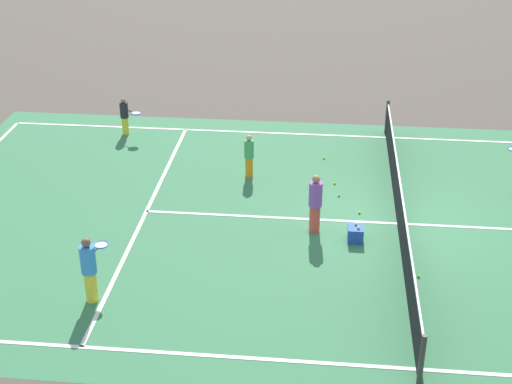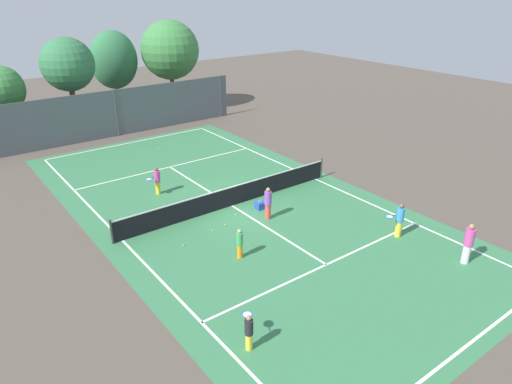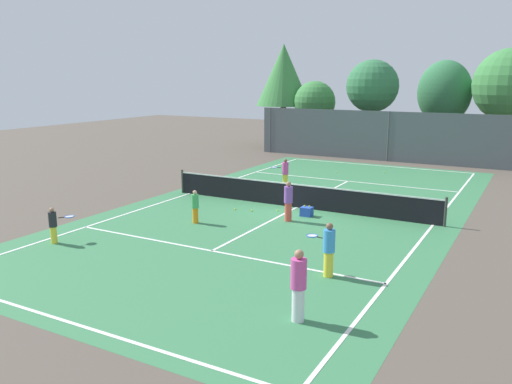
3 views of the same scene
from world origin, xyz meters
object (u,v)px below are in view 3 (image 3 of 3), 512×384
object	(u,v)px
ball_crate	(307,212)
tennis_ball_7	(252,211)
player_1	(298,285)
player_2	(288,201)
player_4	(54,225)
tennis_ball_4	(242,199)
tennis_ball_2	(354,212)
player_0	(285,173)
player_3	(195,206)
tennis_ball_5	(278,210)
tennis_ball_0	(235,209)
player_5	(328,249)
tennis_ball_3	(198,206)
tennis_ball_1	(384,172)
tennis_ball_6	(336,172)

from	to	relation	value
ball_crate	tennis_ball_7	world-z (taller)	ball_crate
player_1	player_2	xyz separation A→B (m)	(-3.77, 7.40, -0.08)
player_4	ball_crate	size ratio (longest dim) A/B	2.74
tennis_ball_4	player_4	bearing A→B (deg)	-104.87
player_4	tennis_ball_2	distance (m)	11.26
player_0	player_2	bearing A→B (deg)	-62.98
tennis_ball_4	tennis_ball_2	bearing A→B (deg)	1.85
player_3	tennis_ball_4	bearing A→B (deg)	95.73
tennis_ball_5	tennis_ball_0	bearing A→B (deg)	-158.24
player_2	player_5	size ratio (longest dim) A/B	1.00
player_4	tennis_ball_5	xyz separation A→B (m)	(4.53, 7.25, -0.60)
player_5	tennis_ball_4	xyz separation A→B (m)	(-6.69, 6.77, -0.75)
tennis_ball_2	tennis_ball_4	world-z (taller)	same
tennis_ball_0	tennis_ball_3	size ratio (longest dim) A/B	1.00
player_2	tennis_ball_4	size ratio (longest dim) A/B	23.09
tennis_ball_2	player_1	bearing A→B (deg)	-78.68
player_0	ball_crate	size ratio (longest dim) A/B	3.26
tennis_ball_7	player_3	bearing A→B (deg)	-111.38
player_1	tennis_ball_2	xyz separation A→B (m)	(-1.96, 9.77, -0.82)
player_5	tennis_ball_5	world-z (taller)	player_5
player_3	player_0	bearing A→B (deg)	89.05
ball_crate	player_5	bearing A→B (deg)	-61.29
tennis_ball_2	tennis_ball_7	distance (m)	4.13
player_0	player_3	xyz separation A→B (m)	(-0.12, -7.38, -0.10)
player_1	tennis_ball_7	world-z (taller)	player_1
player_0	tennis_ball_5	xyz separation A→B (m)	(1.78, -4.33, -0.71)
tennis_ball_4	tennis_ball_1	bearing A→B (deg)	68.91
tennis_ball_3	player_4	bearing A→B (deg)	-101.41
player_2	ball_crate	world-z (taller)	player_2
tennis_ball_0	tennis_ball_6	xyz separation A→B (m)	(0.60, 10.18, 0.00)
player_0	tennis_ball_0	xyz separation A→B (m)	(0.15, -4.98, -0.71)
player_4	tennis_ball_7	world-z (taller)	player_4
player_3	ball_crate	xyz separation A→B (m)	(3.23, 2.92, -0.46)
tennis_ball_0	tennis_ball_7	size ratio (longest dim) A/B	1.00
player_1	player_3	world-z (taller)	player_1
tennis_ball_1	tennis_ball_2	distance (m)	9.62
ball_crate	tennis_ball_2	distance (m)	2.03
tennis_ball_0	tennis_ball_6	bearing A→B (deg)	86.62
player_0	tennis_ball_4	distance (m)	3.37
tennis_ball_3	tennis_ball_5	xyz separation A→B (m)	(3.26, 0.97, 0.00)
tennis_ball_4	player_3	bearing A→B (deg)	-84.27
player_0	tennis_ball_3	distance (m)	5.55
player_3	tennis_ball_1	bearing A→B (deg)	76.50
tennis_ball_2	tennis_ball_6	distance (m)	9.13
player_3	tennis_ball_3	world-z (taller)	player_3
player_2	tennis_ball_6	world-z (taller)	player_2
player_0	player_5	size ratio (longest dim) A/B	0.94
ball_crate	tennis_ball_2	xyz separation A→B (m)	(1.48, 1.38, -0.15)
player_2	player_1	bearing A→B (deg)	-63.01
player_2	player_4	world-z (taller)	player_2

